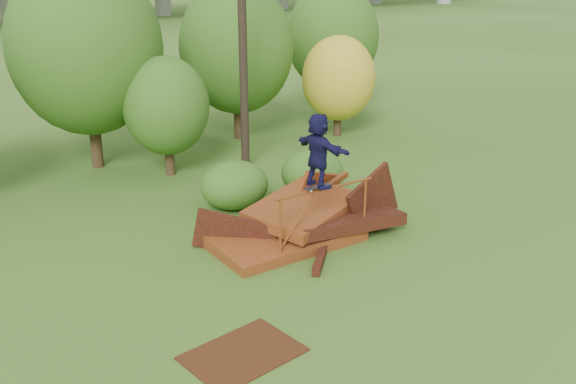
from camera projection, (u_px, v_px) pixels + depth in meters
ground at (368, 275)px, 14.68m from camera, size 240.00×240.00×0.00m
scrap_pile at (305, 222)px, 16.58m from camera, size 5.72×3.67×2.07m
grind_rail at (325, 205)px, 15.45m from camera, size 2.84×0.21×1.67m
skateboard at (318, 187)px, 15.17m from camera, size 0.71×0.22×0.07m
skater at (318, 150)px, 14.86m from camera, size 0.64×1.67×1.76m
flat_plate at (243, 354)px, 11.72m from camera, size 2.16×1.64×0.03m
tree_1 at (86, 48)px, 20.84m from camera, size 5.00×5.00×6.95m
tree_2 at (166, 106)px, 20.66m from camera, size 2.79×2.79×3.93m
tree_3 at (236, 48)px, 24.54m from camera, size 4.40×4.40×6.11m
tree_4 at (339, 78)px, 25.30m from camera, size 2.91×2.91×4.01m
tree_5 at (332, 37)px, 28.88m from camera, size 4.17×4.17×5.86m
shrub_left at (234, 185)px, 18.38m from camera, size 2.00×1.84×1.38m
shrub_right at (312, 172)px, 19.45m from camera, size 1.97×1.80×1.39m
utility_pole at (242, 5)px, 20.22m from camera, size 1.40×0.28×10.70m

